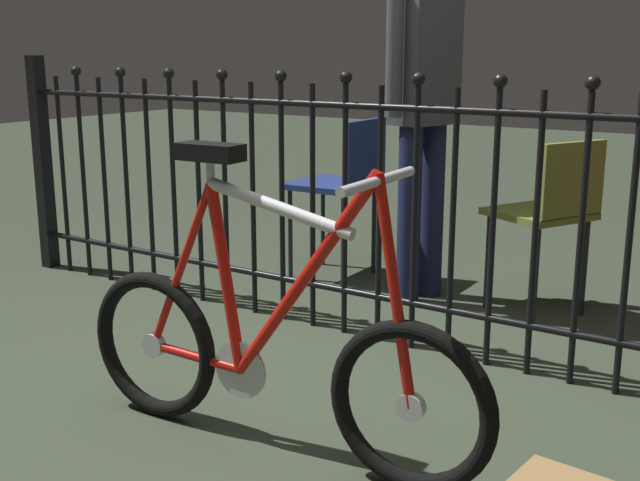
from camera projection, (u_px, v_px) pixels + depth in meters
The scene contains 6 objects.
ground_plane at pixel (255, 412), 2.64m from camera, with size 20.00×20.00×0.00m, color #343D2D.
iron_fence at pixel (370, 203), 3.19m from camera, with size 4.22×0.07×1.14m.
bicycle at pixel (269, 353), 2.33m from camera, with size 1.39×0.40×0.91m.
chair_navy at pixel (345, 178), 4.07m from camera, with size 0.41×0.41×0.83m.
chair_olive at pixel (551, 207), 3.48m from camera, with size 0.50×0.50×0.80m.
person_visitor at pixel (425, 88), 3.62m from camera, with size 0.25×0.46×1.66m.
Camera 1 is at (1.53, -1.90, 1.17)m, focal length 44.72 mm.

